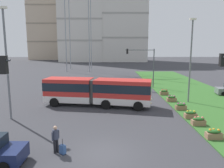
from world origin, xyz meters
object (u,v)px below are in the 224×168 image
articulated_bus (97,91)px  apartment_tower_westcentre (81,1)px  flower_planter_2 (191,114)px  flower_planter_4 (172,99)px  streetlight_left (7,60)px  car_white_van (65,87)px  rolling_suitcase (63,149)px  flower_planter_3 (181,106)px  flower_planter_5 (164,92)px  apartment_tower_west (50,8)px  traffic_light_far_right (144,61)px  streetlight_median (191,58)px  apartment_tower_centre (123,5)px  pedestrian_crossing (56,137)px  flower_planter_1 (198,121)px  flower_planter_0 (214,134)px

articulated_bus → apartment_tower_westcentre: apartment_tower_westcentre is taller
flower_planter_2 → flower_planter_4: bearing=90.0°
streetlight_left → articulated_bus: bearing=30.5°
flower_planter_4 → apartment_tower_westcentre: (-19.73, 76.76, 25.89)m
car_white_van → flower_planter_2: car_white_van is taller
rolling_suitcase → flower_planter_3: bearing=42.4°
flower_planter_5 → apartment_tower_west: 100.13m
traffic_light_far_right → apartment_tower_west: bearing=113.3°
rolling_suitcase → flower_planter_3: (10.22, 9.32, 0.11)m
streetlight_median → apartment_tower_centre: (-3.35, 76.74, 19.61)m
articulated_bus → pedestrian_crossing: articulated_bus is taller
flower_planter_5 → traffic_light_far_right: traffic_light_far_right is taller
flower_planter_2 → streetlight_median: bearing=72.4°
car_white_van → apartment_tower_westcentre: (-5.86, 70.70, 25.56)m
apartment_tower_centre → apartment_tower_west: bearing=155.9°
car_white_van → apartment_tower_centre: size_ratio=0.09×
flower_planter_2 → streetlight_median: size_ratio=0.11×
flower_planter_3 → streetlight_median: (1.90, 3.23, 4.83)m
traffic_light_far_right → flower_planter_1: bearing=-83.8°
apartment_tower_westcentre → flower_planter_1: bearing=-76.9°
pedestrian_crossing → flower_planter_1: bearing=23.2°
flower_planter_0 → apartment_tower_westcentre: (-19.73, 87.52, 25.89)m
flower_planter_5 → pedestrian_crossing: bearing=-123.3°
flower_planter_1 → flower_planter_0: bearing=-90.0°
rolling_suitcase → traffic_light_far_right: (8.33, 22.03, 3.97)m
flower_planter_1 → apartment_tower_westcentre: size_ratio=0.02×
flower_planter_0 → streetlight_left: bearing=163.8°
pedestrian_crossing → traffic_light_far_right: bearing=68.1°
traffic_light_far_right → articulated_bus: bearing=-122.4°
pedestrian_crossing → flower_planter_0: pedestrian_crossing is taller
car_white_van → streetlight_median: (15.77, -6.29, 4.50)m
flower_planter_4 → flower_planter_2: bearing=-90.0°
flower_planter_0 → streetlight_left: 17.72m
flower_planter_2 → flower_planter_0: bearing=-90.0°
traffic_light_far_right → streetlight_left: size_ratio=0.63×
rolling_suitcase → pedestrian_crossing: bearing=156.0°
rolling_suitcase → flower_planter_4: bearing=51.4°
flower_planter_2 → streetlight_left: bearing=179.2°
rolling_suitcase → flower_planter_0: (10.22, 2.03, 0.11)m
pedestrian_crossing → flower_planter_4: (10.67, 12.60, -0.58)m
flower_planter_0 → traffic_light_far_right: (-1.89, 20.00, 3.86)m
rolling_suitcase → flower_planter_4: 16.38m
apartment_tower_centre → car_white_van: bearing=-100.0°
streetlight_median → apartment_tower_west: bearing=113.1°
flower_planter_1 → streetlight_left: bearing=173.0°
flower_planter_4 → traffic_light_far_right: size_ratio=0.18×
articulated_bus → flower_planter_1: 10.94m
articulated_bus → pedestrian_crossing: 11.27m
apartment_tower_west → flower_planter_2: bearing=-69.1°
flower_planter_1 → traffic_light_far_right: 17.79m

